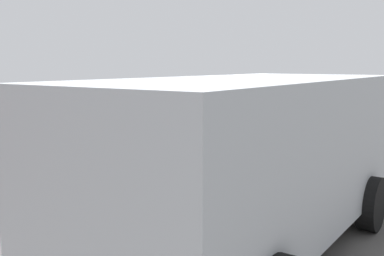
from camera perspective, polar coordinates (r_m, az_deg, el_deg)
The scene contains 7 objects.
ground_plane at distance 9.11m, azimuth 1.76°, elevation -5.71°, with size 60.00×60.00×0.00m, color #514F4C.
art_car_decorated at distance 9.02m, azimuth 1.86°, elevation -1.13°, with size 4.73×2.50×1.64m.
parked_van_behind_left at distance 5.25m, azimuth 6.95°, elevation -3.28°, with size 5.29×3.17×2.02m.
parked_sedan_row_back_far at distance 16.86m, azimuth -20.63°, elevation 2.67°, with size 4.16×1.98×1.49m.
parked_sedan_near_left at distance 11.54m, azimuth 21.57°, elevation 0.43°, with size 4.53×2.48×1.49m.
parked_sedan_far_right at distance 13.63m, azimuth -1.52°, elevation 2.09°, with size 4.29×2.15×1.49m.
parked_sedan_far_left at distance 17.78m, azimuth 7.51°, elevation 3.21°, with size 4.14×2.29×1.35m.
Camera 1 is at (-8.30, -3.06, 2.17)m, focal length 41.88 mm.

